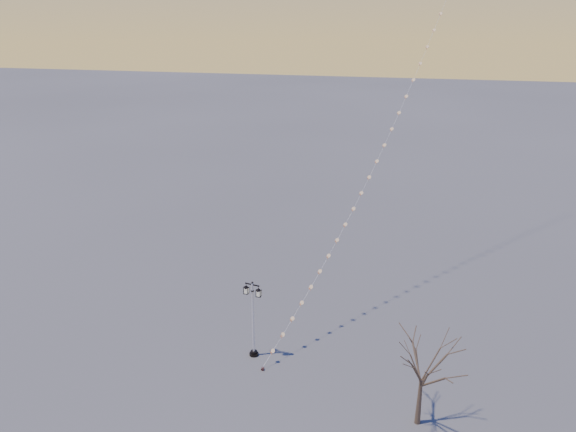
% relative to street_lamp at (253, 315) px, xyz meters
% --- Properties ---
extents(ground, '(300.00, 300.00, 0.00)m').
position_rel_street_lamp_xyz_m(ground, '(0.92, -2.93, -2.66)').
color(ground, '#505050').
rests_on(ground, ground).
extents(street_lamp, '(1.20, 0.60, 4.80)m').
position_rel_street_lamp_xyz_m(street_lamp, '(0.00, 0.00, 0.00)').
color(street_lamp, black).
rests_on(street_lamp, ground).
extents(bare_tree, '(2.78, 2.78, 4.61)m').
position_rel_street_lamp_xyz_m(bare_tree, '(9.48, -3.81, 0.54)').
color(bare_tree, '#493929').
rests_on(bare_tree, ground).
extents(kite_train, '(12.90, 27.84, 30.89)m').
position_rel_street_lamp_xyz_m(kite_train, '(7.05, 12.30, 12.66)').
color(kite_train, '#341A17').
rests_on(kite_train, ground).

